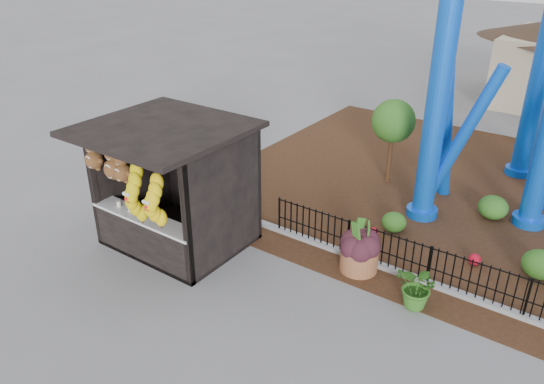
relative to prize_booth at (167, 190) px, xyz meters
The scene contains 9 objects.
ground 3.50m from the prize_booth, 16.58° to the right, with size 120.00×120.00×0.00m, color slate.
mulch_bed 10.10m from the prize_booth, 45.36° to the left, with size 18.00×12.00×0.02m, color #331E11.
curb 7.47m from the prize_booth, 16.68° to the left, with size 18.00×0.18×0.12m, color gray.
prize_booth is the anchor object (origin of this frame).
picket_fence 8.25m from the prize_booth, 14.88° to the left, with size 12.20×0.06×1.00m, color black, non-canonical shape.
terracotta_planter 4.80m from the prize_booth, 22.09° to the left, with size 0.87×0.87×0.56m, color brown.
planter_foliage 4.68m from the prize_booth, 22.09° to the left, with size 0.70×0.70×0.64m, color #32141D.
potted_plant 6.12m from the prize_booth, 11.66° to the left, with size 0.89×0.77×0.99m, color #1C591A.
landscaping 8.88m from the prize_booth, 32.38° to the left, with size 8.42×3.69×0.64m.
Camera 1 is at (5.60, -6.86, 7.05)m, focal length 35.00 mm.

